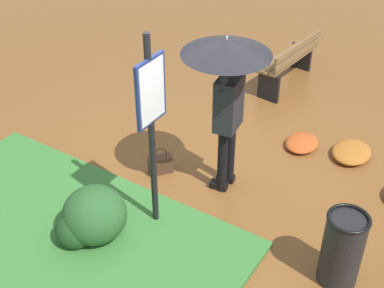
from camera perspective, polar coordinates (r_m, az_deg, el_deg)
The scene contains 9 objects.
ground_plane at distance 6.62m, azimuth 0.57°, elevation -4.66°, with size 18.00×18.00×0.00m, color brown.
person_with_umbrella at distance 5.74m, azimuth 3.79°, elevation 7.19°, with size 0.96×0.96×2.04m.
info_sign_post at distance 5.30m, azimuth -4.37°, elevation 3.23°, with size 0.44×0.07×2.30m.
handbag at distance 6.80m, azimuth -3.39°, elevation -2.16°, with size 0.32×0.29×0.37m.
park_bench at distance 8.79m, azimuth 10.35°, elevation 8.66°, with size 1.40×0.51×0.75m.
trash_bin at distance 5.48m, azimuth 15.76°, elevation -10.71°, with size 0.42×0.42×0.83m.
shrub_cluster at distance 5.88m, azimuth -10.75°, elevation -7.73°, with size 0.77×0.70×0.63m.
leaf_pile_near_person at distance 7.41m, azimuth 16.68°, elevation -0.82°, with size 0.62×0.50×0.14m.
leaf_pile_by_bench at distance 7.44m, azimuth 11.67°, elevation 0.12°, with size 0.53×0.43×0.12m.
Camera 1 is at (4.33, 2.68, 4.22)m, focal length 49.91 mm.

